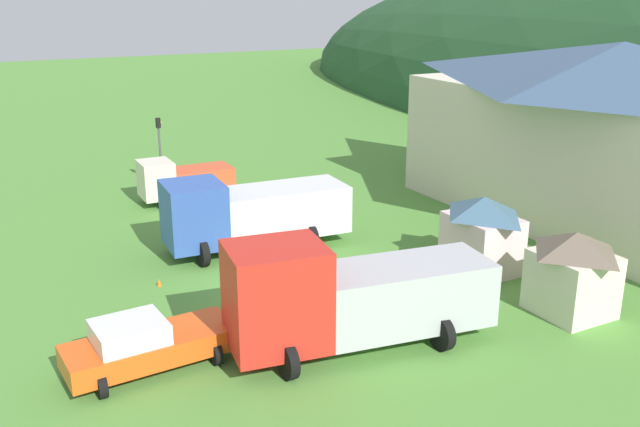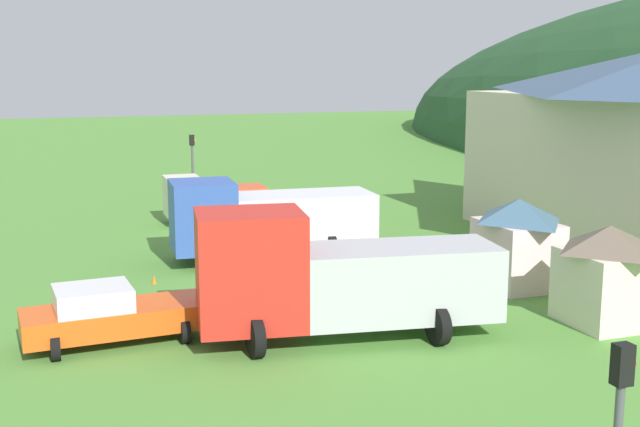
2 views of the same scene
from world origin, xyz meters
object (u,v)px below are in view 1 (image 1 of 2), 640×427
at_px(play_shed_pink, 482,233).
at_px(light_truck_cream, 181,180).
at_px(crane_truck_red, 345,295).
at_px(traffic_light_west, 160,146).
at_px(depot_building, 614,133).
at_px(service_pickup_orange, 146,344).
at_px(play_shed_cream, 573,272).
at_px(box_truck_blue, 249,212).
at_px(traffic_cone_mid_row, 381,275).
at_px(traffic_cone_near_pickup, 159,286).

height_order(play_shed_pink, light_truck_cream, play_shed_pink).
xyz_separation_m(light_truck_cream, crane_truck_red, (18.17, -0.47, 0.67)).
relative_size(play_shed_pink, traffic_light_west, 0.76).
distance_m(depot_building, service_pickup_orange, 23.52).
height_order(play_shed_cream, crane_truck_red, crane_truck_red).
height_order(box_truck_blue, traffic_cone_mid_row, box_truck_blue).
distance_m(play_shed_cream, traffic_cone_near_pickup, 15.13).
height_order(box_truck_blue, traffic_cone_near_pickup, box_truck_blue).
xyz_separation_m(light_truck_cream, traffic_light_west, (-2.74, -0.27, 1.33)).
xyz_separation_m(box_truck_blue, traffic_cone_mid_row, (5.24, 3.41, -1.69)).
xyz_separation_m(play_shed_pink, traffic_cone_near_pickup, (-4.55, -11.87, -1.59)).
bearing_deg(box_truck_blue, play_shed_pink, 141.08).
bearing_deg(traffic_cone_mid_row, box_truck_blue, -146.92).
distance_m(service_pickup_orange, traffic_light_west, 20.17).
height_order(light_truck_cream, crane_truck_red, crane_truck_red).
distance_m(play_shed_pink, traffic_cone_mid_row, 4.36).
bearing_deg(traffic_light_west, depot_building, 46.71).
bearing_deg(light_truck_cream, service_pickup_orange, 69.92).
height_order(play_shed_pink, box_truck_blue, box_truck_blue).
relative_size(play_shed_pink, light_truck_cream, 0.63).
bearing_deg(play_shed_pink, traffic_light_west, -156.15).
distance_m(light_truck_cream, service_pickup_orange, 17.61).
bearing_deg(box_truck_blue, traffic_light_west, -82.63).
height_order(play_shed_pink, crane_truck_red, crane_truck_red).
distance_m(play_shed_pink, crane_truck_red, 8.65).
relative_size(play_shed_cream, play_shed_pink, 0.97).
xyz_separation_m(depot_building, traffic_light_west, (-16.05, -17.04, -1.92)).
bearing_deg(traffic_cone_mid_row, play_shed_pink, 69.28).
distance_m(light_truck_cream, crane_truck_red, 18.19).
height_order(light_truck_cream, traffic_cone_near_pickup, light_truck_cream).
height_order(box_truck_blue, traffic_light_west, traffic_light_west).
bearing_deg(play_shed_pink, box_truck_blue, -132.80).
bearing_deg(play_shed_pink, crane_truck_red, -69.24).
bearing_deg(light_truck_cream, crane_truck_red, 89.28).
relative_size(traffic_cone_near_pickup, traffic_cone_mid_row, 1.17).
distance_m(depot_building, traffic_light_west, 23.48).
bearing_deg(crane_truck_red, depot_building, -155.91).
relative_size(depot_building, play_shed_cream, 7.18).
bearing_deg(play_shed_cream, service_pickup_orange, -102.73).
xyz_separation_m(play_shed_cream, crane_truck_red, (-1.45, -8.24, 0.31)).
bearing_deg(traffic_cone_near_pickup, traffic_cone_mid_row, 68.93).
height_order(light_truck_cream, traffic_light_west, traffic_light_west).
distance_m(service_pickup_orange, traffic_cone_near_pickup, 6.28).
relative_size(crane_truck_red, traffic_light_west, 2.13).
height_order(crane_truck_red, service_pickup_orange, crane_truck_red).
height_order(light_truck_cream, service_pickup_orange, light_truck_cream).
bearing_deg(traffic_cone_mid_row, crane_truck_red, -43.64).
distance_m(traffic_light_west, traffic_cone_mid_row, 17.10).
bearing_deg(play_shed_cream, light_truck_cream, -158.40).
relative_size(crane_truck_red, service_pickup_orange, 1.68).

